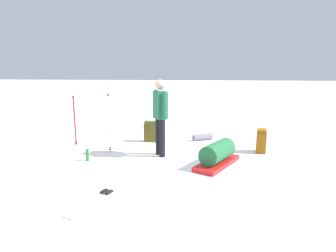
{
  "coord_description": "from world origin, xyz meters",
  "views": [
    {
      "loc": [
        -6.13,
        -0.58,
        1.95
      ],
      "look_at": [
        0.0,
        0.0,
        0.7
      ],
      "focal_mm": 30.71,
      "sensor_mm": 36.0,
      "label": 1
    }
  ],
  "objects_px": {
    "ski_poles_planted_near": "(109,120)",
    "thermos_bottle": "(87,155)",
    "gear_sled": "(218,155)",
    "backpack_large_dark": "(261,141)",
    "ski_pair_near": "(107,193)",
    "ski_poles_planted_far": "(75,118)",
    "sleeping_mat_rolled": "(203,137)",
    "backpack_bright": "(151,132)",
    "skier_standing": "(160,114)"
  },
  "relations": [
    {
      "from": "gear_sled",
      "to": "thermos_bottle",
      "type": "height_order",
      "value": "gear_sled"
    },
    {
      "from": "sleeping_mat_rolled",
      "to": "ski_poles_planted_near",
      "type": "bearing_deg",
      "value": 119.02
    },
    {
      "from": "skier_standing",
      "to": "backpack_bright",
      "type": "bearing_deg",
      "value": 18.66
    },
    {
      "from": "ski_pair_near",
      "to": "ski_poles_planted_far",
      "type": "xyz_separation_m",
      "value": [
        2.78,
        1.67,
        0.69
      ]
    },
    {
      "from": "thermos_bottle",
      "to": "sleeping_mat_rolled",
      "type": "bearing_deg",
      "value": -50.67
    },
    {
      "from": "ski_pair_near",
      "to": "sleeping_mat_rolled",
      "type": "bearing_deg",
      "value": -23.91
    },
    {
      "from": "sleeping_mat_rolled",
      "to": "backpack_large_dark",
      "type": "bearing_deg",
      "value": -127.36
    },
    {
      "from": "sleeping_mat_rolled",
      "to": "ski_poles_planted_far",
      "type": "bearing_deg",
      "value": 103.76
    },
    {
      "from": "gear_sled",
      "to": "sleeping_mat_rolled",
      "type": "bearing_deg",
      "value": 6.95
    },
    {
      "from": "skier_standing",
      "to": "backpack_large_dark",
      "type": "bearing_deg",
      "value": -78.58
    },
    {
      "from": "ski_pair_near",
      "to": "skier_standing",
      "type": "bearing_deg",
      "value": -16.14
    },
    {
      "from": "ski_pair_near",
      "to": "backpack_large_dark",
      "type": "xyz_separation_m",
      "value": [
        2.56,
        -2.93,
        0.26
      ]
    },
    {
      "from": "backpack_bright",
      "to": "ski_poles_planted_far",
      "type": "bearing_deg",
      "value": 105.86
    },
    {
      "from": "skier_standing",
      "to": "ski_poles_planted_near",
      "type": "xyz_separation_m",
      "value": [
        0.26,
        1.24,
        -0.2
      ]
    },
    {
      "from": "ski_poles_planted_near",
      "to": "ski_pair_near",
      "type": "bearing_deg",
      "value": -164.85
    },
    {
      "from": "backpack_bright",
      "to": "sleeping_mat_rolled",
      "type": "height_order",
      "value": "backpack_bright"
    },
    {
      "from": "ski_pair_near",
      "to": "thermos_bottle",
      "type": "relative_size",
      "value": 6.43
    },
    {
      "from": "skier_standing",
      "to": "thermos_bottle",
      "type": "distance_m",
      "value": 1.79
    },
    {
      "from": "skier_standing",
      "to": "thermos_bottle",
      "type": "height_order",
      "value": "skier_standing"
    },
    {
      "from": "ski_pair_near",
      "to": "gear_sled",
      "type": "bearing_deg",
      "value": -50.2
    },
    {
      "from": "backpack_bright",
      "to": "sleeping_mat_rolled",
      "type": "xyz_separation_m",
      "value": [
        0.27,
        -1.39,
        -0.18
      ]
    },
    {
      "from": "backpack_large_dark",
      "to": "sleeping_mat_rolled",
      "type": "height_order",
      "value": "backpack_large_dark"
    },
    {
      "from": "backpack_large_dark",
      "to": "ski_poles_planted_far",
      "type": "distance_m",
      "value": 4.62
    },
    {
      "from": "ski_pair_near",
      "to": "sleeping_mat_rolled",
      "type": "relative_size",
      "value": 3.04
    },
    {
      "from": "ski_poles_planted_near",
      "to": "thermos_bottle",
      "type": "distance_m",
      "value": 1.05
    },
    {
      "from": "ski_pair_near",
      "to": "thermos_bottle",
      "type": "xyz_separation_m",
      "value": [
        1.55,
        0.89,
        0.12
      ]
    },
    {
      "from": "skier_standing",
      "to": "ski_poles_planted_near",
      "type": "bearing_deg",
      "value": 78.32
    },
    {
      "from": "backpack_bright",
      "to": "ski_poles_planted_near",
      "type": "xyz_separation_m",
      "value": [
        -0.96,
        0.83,
        0.48
      ]
    },
    {
      "from": "backpack_large_dark",
      "to": "thermos_bottle",
      "type": "distance_m",
      "value": 3.95
    },
    {
      "from": "ski_pair_near",
      "to": "backpack_bright",
      "type": "bearing_deg",
      "value": -3.33
    },
    {
      "from": "sleeping_mat_rolled",
      "to": "gear_sled",
      "type": "bearing_deg",
      "value": -173.05
    },
    {
      "from": "backpack_bright",
      "to": "ski_poles_planted_near",
      "type": "height_order",
      "value": "ski_poles_planted_near"
    },
    {
      "from": "gear_sled",
      "to": "thermos_bottle",
      "type": "xyz_separation_m",
      "value": [
        0.02,
        2.73,
        -0.09
      ]
    },
    {
      "from": "backpack_bright",
      "to": "gear_sled",
      "type": "height_order",
      "value": "backpack_bright"
    },
    {
      "from": "ski_pair_near",
      "to": "sleeping_mat_rolled",
      "type": "distance_m",
      "value": 3.92
    },
    {
      "from": "backpack_large_dark",
      "to": "ski_poles_planted_far",
      "type": "relative_size",
      "value": 0.44
    },
    {
      "from": "skier_standing",
      "to": "ski_pair_near",
      "type": "xyz_separation_m",
      "value": [
        -2.09,
        0.61,
        -0.94
      ]
    },
    {
      "from": "ski_pair_near",
      "to": "ski_poles_planted_near",
      "type": "relative_size",
      "value": 1.22
    },
    {
      "from": "skier_standing",
      "to": "ski_poles_planted_near",
      "type": "relative_size",
      "value": 1.24
    },
    {
      "from": "skier_standing",
      "to": "sleeping_mat_rolled",
      "type": "bearing_deg",
      "value": -33.4
    },
    {
      "from": "ski_poles_planted_near",
      "to": "sleeping_mat_rolled",
      "type": "distance_m",
      "value": 2.63
    },
    {
      "from": "backpack_large_dark",
      "to": "sleeping_mat_rolled",
      "type": "xyz_separation_m",
      "value": [
        1.02,
        1.34,
        -0.18
      ]
    },
    {
      "from": "ski_poles_planted_near",
      "to": "thermos_bottle",
      "type": "bearing_deg",
      "value": 162.17
    },
    {
      "from": "backpack_large_dark",
      "to": "backpack_bright",
      "type": "bearing_deg",
      "value": 74.6
    },
    {
      "from": "ski_poles_planted_far",
      "to": "ski_poles_planted_near",
      "type": "bearing_deg",
      "value": -112.97
    },
    {
      "from": "ski_poles_planted_far",
      "to": "thermos_bottle",
      "type": "bearing_deg",
      "value": -147.95
    },
    {
      "from": "skier_standing",
      "to": "ski_poles_planted_near",
      "type": "distance_m",
      "value": 1.28
    },
    {
      "from": "skier_standing",
      "to": "ski_pair_near",
      "type": "distance_m",
      "value": 2.37
    },
    {
      "from": "thermos_bottle",
      "to": "gear_sled",
      "type": "bearing_deg",
      "value": -90.38
    },
    {
      "from": "backpack_large_dark",
      "to": "thermos_bottle",
      "type": "height_order",
      "value": "backpack_large_dark"
    }
  ]
}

